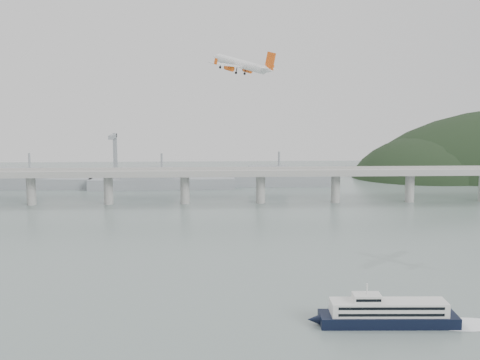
{
  "coord_description": "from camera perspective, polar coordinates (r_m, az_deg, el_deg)",
  "views": [
    {
      "loc": [
        -11.96,
        -217.88,
        74.65
      ],
      "look_at": [
        0.0,
        55.0,
        36.0
      ],
      "focal_mm": 48.0,
      "sensor_mm": 36.0,
      "label": 1
    }
  ],
  "objects": [
    {
      "name": "bridge",
      "position": [
        421.89,
        -1.02,
        0.29
      ],
      "size": [
        800.0,
        22.0,
        23.9
      ],
      "color": "#999997",
      "rests_on": "ground"
    },
    {
      "name": "airliner",
      "position": [
        309.72,
        0.17,
        10.23
      ],
      "size": [
        33.13,
        35.07,
        12.34
      ],
      "rotation": [
        0.05,
        -0.22,
        2.3
      ],
      "color": "white",
      "rests_on": "ground"
    },
    {
      "name": "distant_fleet",
      "position": [
        508.43,
        -18.87,
        -0.12
      ],
      "size": [
        453.0,
        60.9,
        40.0
      ],
      "color": "gray",
      "rests_on": "ground"
    },
    {
      "name": "ground",
      "position": [
        230.63,
        0.61,
        -10.83
      ],
      "size": [
        900.0,
        900.0,
        0.0
      ],
      "primitive_type": "plane",
      "color": "slate",
      "rests_on": "ground"
    },
    {
      "name": "ferry",
      "position": [
        214.41,
        13.04,
        -11.49
      ],
      "size": [
        72.3,
        13.81,
        13.64
      ],
      "rotation": [
        0.0,
        0.0,
        -0.04
      ],
      "color": "black",
      "rests_on": "ground"
    }
  ]
}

